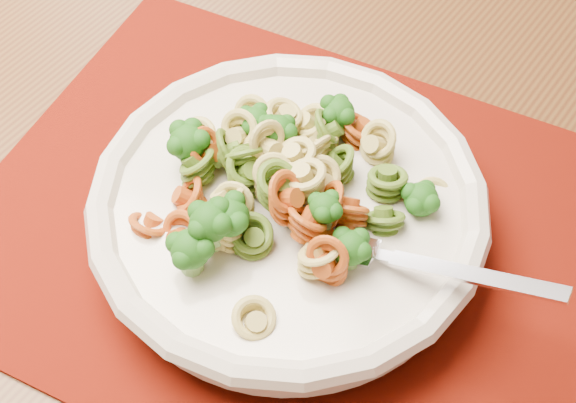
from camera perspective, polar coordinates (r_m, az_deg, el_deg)
The scene contains 5 objects.
dining_table at distance 0.70m, azimuth 1.18°, elevation -3.42°, with size 1.31×0.89×0.71m.
placemat at distance 0.58m, azimuth 0.50°, elevation -2.16°, with size 0.46×0.36×0.00m, color #620F04.
pasta_bowl at distance 0.55m, azimuth 0.00°, elevation -0.54°, with size 0.28×0.28×0.05m.
pasta_broccoli_heap at distance 0.54m, azimuth 0.00°, elevation 0.37°, with size 0.23×0.23×0.06m, color tan, non-canonical shape.
fork at distance 0.52m, azimuth 4.96°, elevation -3.49°, with size 0.19×0.02×0.01m, color silver, non-canonical shape.
Camera 1 is at (0.78, -0.59, 1.19)m, focal length 50.00 mm.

